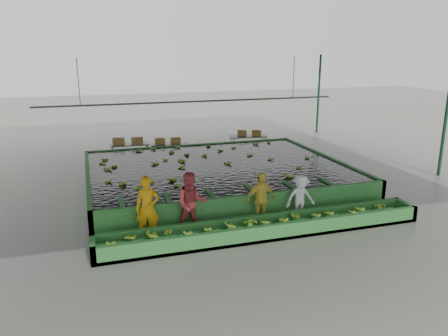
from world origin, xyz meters
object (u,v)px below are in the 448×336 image
object	(u,v)px
packing_table_left	(130,152)
box_stack_left	(128,144)
packing_table_right	(248,144)
worker_a	(148,208)
worker_b	(191,204)
worker_d	(300,198)
box_stack_right	(249,135)
flotation_tank	(216,175)
packing_table_mid	(170,152)
box_stack_mid	(168,143)
sorting_trough	(266,227)
worker_c	(261,199)

from	to	relation	value
packing_table_left	box_stack_left	size ratio (longest dim) A/B	1.29
packing_table_right	worker_a	bearing A→B (deg)	-125.12
worker_b	worker_d	xyz separation A→B (m)	(3.57, 0.00, -0.20)
packing_table_left	box_stack_right	xyz separation A→B (m)	(6.29, 0.06, 0.46)
flotation_tank	packing_table_mid	world-z (taller)	flotation_tank
packing_table_left	box_stack_mid	size ratio (longest dim) A/B	1.49
worker_d	box_stack_right	world-z (taller)	worker_d
sorting_trough	box_stack_left	world-z (taller)	box_stack_left
box_stack_right	packing_table_right	bearing A→B (deg)	-134.18
box_stack_mid	box_stack_left	bearing A→B (deg)	170.67
flotation_tank	worker_d	size ratio (longest dim) A/B	6.67
worker_c	worker_d	size ratio (longest dim) A/B	1.13
box_stack_mid	box_stack_right	xyz separation A→B (m)	(4.46, 0.44, 0.06)
worker_a	box_stack_left	bearing A→B (deg)	100.57
worker_d	packing_table_right	bearing A→B (deg)	81.56
packing_table_right	box_stack_right	world-z (taller)	box_stack_right
packing_table_right	packing_table_left	bearing A→B (deg)	179.79
worker_d	worker_c	bearing A→B (deg)	-177.62
worker_a	box_stack_left	world-z (taller)	worker_a
flotation_tank	packing_table_mid	xyz separation A→B (m)	(-0.97, 4.74, -0.04)
box_stack_left	packing_table_mid	bearing A→B (deg)	-11.42
sorting_trough	packing_table_mid	size ratio (longest dim) A/B	5.54
sorting_trough	flotation_tank	bearing A→B (deg)	90.00
worker_a	box_stack_mid	bearing A→B (deg)	88.85
worker_c	box_stack_right	distance (m)	10.12
worker_a	packing_table_right	size ratio (longest dim) A/B	0.97
sorting_trough	box_stack_mid	bearing A→B (deg)	96.06
worker_b	worker_c	xyz separation A→B (m)	(2.20, 0.00, -0.10)
flotation_tank	packing_table_right	world-z (taller)	flotation_tank
worker_d	packing_table_left	bearing A→B (deg)	117.14
flotation_tank	worker_b	world-z (taller)	worker_b
packing_table_right	box_stack_left	world-z (taller)	box_stack_left
box_stack_mid	packing_table_right	bearing A→B (deg)	4.71
worker_b	box_stack_mid	size ratio (longest dim) A/B	1.51
worker_c	worker_d	world-z (taller)	worker_c
worker_b	packing_table_mid	world-z (taller)	worker_b
box_stack_left	sorting_trough	bearing A→B (deg)	-73.90
sorting_trough	worker_a	size ratio (longest dim) A/B	5.31
worker_b	packing_table_mid	bearing A→B (deg)	88.08
box_stack_left	flotation_tank	bearing A→B (deg)	-60.12
worker_d	box_stack_mid	xyz separation A→B (m)	(-2.57, 9.13, 0.07)
packing_table_left	sorting_trough	bearing A→B (deg)	-74.42
sorting_trough	box_stack_left	xyz separation A→B (m)	(-2.96, 10.25, 0.60)
worker_d	packing_table_left	size ratio (longest dim) A/B	0.81
packing_table_right	box_stack_mid	size ratio (longest dim) A/B	1.55
worker_b	worker_d	world-z (taller)	worker_b
flotation_tank	box_stack_mid	world-z (taller)	box_stack_mid
worker_c	packing_table_right	bearing A→B (deg)	65.63
flotation_tank	worker_b	distance (m)	4.79
flotation_tank	sorting_trough	world-z (taller)	flotation_tank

